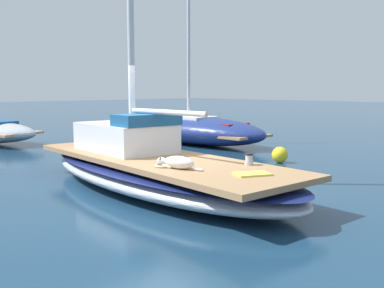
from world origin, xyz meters
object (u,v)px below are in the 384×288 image
Objects in this scene: deck_winch at (249,159)px; sailboat_main at (157,173)px; dog_white at (177,162)px; deck_towel at (252,174)px; moored_boat_starboard_side at (200,129)px; mooring_buoy at (280,155)px; coiled_rope at (164,166)px.

sailboat_main is at bearing 107.09° from deck_winch.
dog_white is (-0.59, -1.24, 0.43)m from sailboat_main.
moored_boat_starboard_side is at bearing 49.77° from deck_towel.
deck_winch is at bearing -28.50° from dog_white.
dog_white is 8.62m from moored_boat_starboard_side.
sailboat_main is 2.00m from deck_winch.
moored_boat_starboard_side is (5.24, 6.39, -0.22)m from deck_winch.
mooring_buoy is at bearing 29.60° from deck_towel.
dog_white is 2.16× the size of mooring_buoy.
coiled_rope is 1.62m from deck_towel.
coiled_rope is 0.58× the size of deck_towel.
coiled_rope is at bearing -139.71° from moored_boat_starboard_side.
dog_white is at bearing 151.50° from deck_winch.
moored_boat_starboard_side is (6.45, 5.47, -0.15)m from coiled_rope.
dog_white is 4.52× the size of deck_winch.
coiled_rope reaches higher than mooring_buoy.
sailboat_main is 7.37m from moored_boat_starboard_side.
deck_winch is at bearing -152.93° from mooring_buoy.
moored_boat_starboard_side is 4.62m from mooring_buoy.
deck_winch is at bearing -129.32° from moored_boat_starboard_side.
deck_towel is at bearing -71.08° from coiled_rope.
deck_towel is (0.53, -1.54, -0.01)m from coiled_rope.
sailboat_main is 13.23× the size of deck_towel.
deck_winch reaches higher than mooring_buoy.
mooring_buoy is (-1.36, -4.41, -0.31)m from moored_boat_starboard_side.
deck_towel is (-0.69, -0.61, -0.08)m from deck_winch.
deck_towel is 5.27m from mooring_buoy.
sailboat_main is at bearing 64.68° from dog_white.
dog_white reaches higher than deck_towel.
dog_white is at bearing -115.32° from sailboat_main.
dog_white is 1.32m from deck_winch.
coiled_rope is at bearing 99.98° from dog_white.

